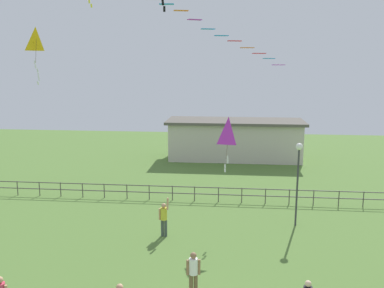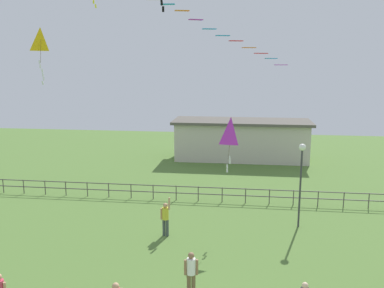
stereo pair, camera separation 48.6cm
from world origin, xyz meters
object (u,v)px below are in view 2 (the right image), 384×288
(person_1, at_px, (191,271))
(kite_2, at_px, (41,42))
(lamppost, at_px, (301,167))
(person_2, at_px, (165,217))
(kite_0, at_px, (231,133))

(person_1, height_order, kite_2, kite_2)
(lamppost, relative_size, person_1, 2.58)
(person_2, height_order, kite_2, kite_2)
(lamppost, height_order, kite_0, kite_0)
(person_2, bearing_deg, lamppost, 17.17)
(lamppost, bearing_deg, kite_0, -173.87)
(kite_0, bearing_deg, kite_2, 178.41)
(person_1, bearing_deg, person_2, 110.89)
(lamppost, bearing_deg, person_2, -162.83)
(kite_2, bearing_deg, kite_0, -1.59)
(lamppost, xyz_separation_m, person_2, (-6.76, -2.09, -2.24))
(kite_0, bearing_deg, person_2, -151.37)
(kite_0, distance_m, kite_2, 11.04)
(person_1, distance_m, kite_2, 14.32)
(lamppost, height_order, person_1, lamppost)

